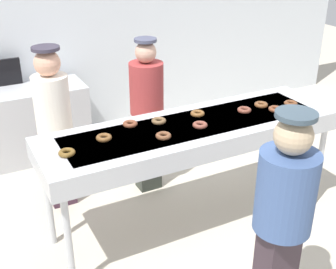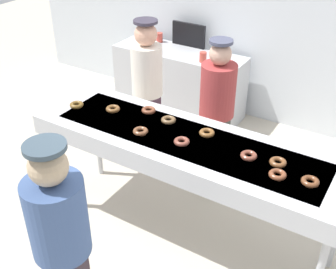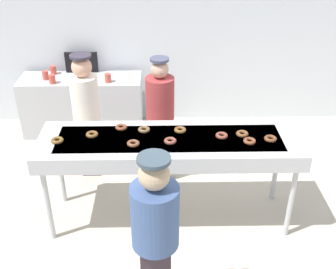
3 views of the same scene
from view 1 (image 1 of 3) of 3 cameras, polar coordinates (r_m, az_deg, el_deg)
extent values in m
plane|color=beige|center=(4.38, 3.04, -11.16)|extent=(16.00, 16.00, 0.00)
cube|color=silver|center=(5.91, -9.35, 14.33)|extent=(8.00, 0.12, 2.98)
cube|color=#B7BABF|center=(3.88, 3.37, 0.24)|extent=(2.72, 0.79, 0.17)
cube|color=slate|center=(3.86, 3.38, 0.87)|extent=(2.31, 0.55, 0.08)
cylinder|color=#B7BABF|center=(3.51, -12.65, -13.67)|extent=(0.06, 0.06, 0.87)
cylinder|color=#B7BABF|center=(4.63, 18.84, -4.00)|extent=(0.06, 0.06, 0.87)
cylinder|color=#B7BABF|center=(4.01, -15.15, -8.41)|extent=(0.06, 0.06, 0.87)
cylinder|color=#B7BABF|center=(5.02, 13.85, -0.92)|extent=(0.06, 0.06, 0.87)
torus|color=brown|center=(4.21, 13.68, 3.20)|extent=(0.18, 0.18, 0.04)
torus|color=brown|center=(3.77, 4.15, 1.23)|extent=(0.18, 0.18, 0.04)
torus|color=brown|center=(3.40, -12.91, -2.30)|extent=(0.15, 0.15, 0.04)
torus|color=brown|center=(4.28, 11.91, 3.78)|extent=(0.18, 0.18, 0.04)
torus|color=brown|center=(3.57, -0.60, -0.17)|extent=(0.18, 0.18, 0.04)
torus|color=brown|center=(3.58, -8.26, -0.40)|extent=(0.17, 0.17, 0.04)
torus|color=brown|center=(3.84, -1.20, 1.77)|extent=(0.16, 0.16, 0.04)
torus|color=brown|center=(4.13, 9.80, 3.13)|extent=(0.14, 0.14, 0.04)
torus|color=brown|center=(4.38, 15.54, 3.88)|extent=(0.15, 0.15, 0.04)
torus|color=brown|center=(4.00, 3.82, 2.72)|extent=(0.18, 0.18, 0.04)
torus|color=brown|center=(3.80, -4.91, 1.37)|extent=(0.18, 0.18, 0.04)
cube|color=#2F352D|center=(4.68, -2.61, -2.13)|extent=(0.24, 0.18, 0.88)
cylinder|color=#993333|center=(4.40, -2.79, 5.95)|extent=(0.34, 0.34, 0.52)
sphere|color=tan|center=(4.29, -2.89, 10.54)|extent=(0.21, 0.21, 0.21)
cylinder|color=#404358|center=(4.26, -2.93, 12.07)|extent=(0.22, 0.22, 0.03)
cube|color=#3D2433|center=(4.56, -13.75, -4.20)|extent=(0.24, 0.18, 0.81)
cylinder|color=silver|center=(4.27, -14.70, 3.77)|extent=(0.34, 0.34, 0.56)
sphere|color=tan|center=(4.15, -15.31, 8.87)|extent=(0.24, 0.24, 0.24)
cylinder|color=#342E3C|center=(4.11, -15.53, 10.66)|extent=(0.25, 0.25, 0.03)
cylinder|color=#3F598C|center=(2.80, 14.94, -7.17)|extent=(0.37, 0.37, 0.53)
sphere|color=tan|center=(2.61, 15.87, -0.15)|extent=(0.23, 0.23, 0.23)
cylinder|color=#384855|center=(2.56, 16.22, 2.46)|extent=(0.24, 0.24, 0.03)
cube|color=#B7BABF|center=(5.53, -19.57, 0.88)|extent=(1.79, 0.59, 0.88)
cylinder|color=#CC4C3F|center=(5.27, -15.47, 6.15)|extent=(0.09, 0.09, 0.13)
camera|label=2|loc=(3.28, 60.17, 18.98)|focal=45.74mm
camera|label=3|loc=(1.97, 93.46, 18.27)|focal=44.68mm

